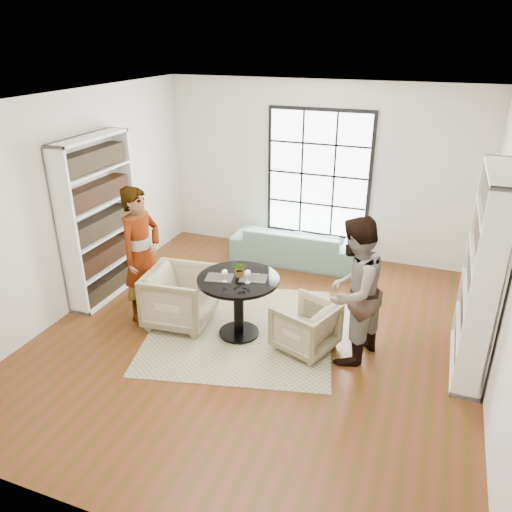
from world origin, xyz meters
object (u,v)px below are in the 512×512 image
at_px(armchair_right, 305,326).
at_px(wine_glass_left, 225,273).
at_px(person_right, 353,292).
at_px(pedestal_table, 238,294).
at_px(flower_centerpiece, 240,269).
at_px(person_left, 142,254).
at_px(armchair_left, 180,297).
at_px(wine_glass_right, 248,274).
at_px(sofa, 295,244).

distance_m(armchair_right, wine_glass_left, 1.21).
xyz_separation_m(armchair_right, person_right, (0.55, 0.00, 0.60)).
relative_size(pedestal_table, flower_centerpiece, 4.99).
bearing_deg(wine_glass_left, person_left, 173.21).
relative_size(person_right, wine_glass_left, 10.73).
xyz_separation_m(armchair_right, person_left, (-2.31, -0.00, 0.63)).
distance_m(armchair_left, wine_glass_right, 1.17).
xyz_separation_m(armchair_left, wine_glass_left, (0.74, -0.15, 0.56)).
height_order(sofa, person_right, person_right).
xyz_separation_m(person_left, wine_glass_left, (1.29, -0.15, 0.01)).
bearing_deg(person_right, person_left, -72.39).
height_order(person_left, flower_centerpiece, person_left).
distance_m(armchair_right, wine_glass_right, 0.98).
distance_m(pedestal_table, wine_glass_right, 0.40).
xyz_separation_m(armchair_left, person_left, (-0.55, -0.00, 0.55)).
relative_size(pedestal_table, sofa, 0.49).
bearing_deg(wine_glass_left, wine_glass_right, 16.07).
bearing_deg(armchair_left, wine_glass_right, -100.39).
bearing_deg(wine_glass_right, sofa, 92.92).
distance_m(person_left, flower_centerpiece, 1.42).
distance_m(armchair_right, person_right, 0.81).
bearing_deg(sofa, flower_centerpiece, 88.28).
xyz_separation_m(person_right, wine_glass_left, (-1.57, -0.16, 0.04)).
xyz_separation_m(armchair_right, wine_glass_left, (-1.02, -0.16, 0.64)).
relative_size(pedestal_table, armchair_left, 1.21).
distance_m(person_right, wine_glass_right, 1.29).
bearing_deg(armchair_right, wine_glass_right, -64.06).
relative_size(person_right, wine_glass_right, 10.47).
distance_m(pedestal_table, person_left, 1.45).
xyz_separation_m(armchair_left, flower_centerpiece, (0.87, 0.04, 0.55)).
bearing_deg(person_left, armchair_left, -80.41).
relative_size(person_left, person_right, 1.03).
distance_m(sofa, wine_glass_left, 2.74).
relative_size(armchair_left, wine_glass_left, 5.08).
xyz_separation_m(sofa, person_right, (1.42, -2.50, 0.60)).
bearing_deg(person_right, pedestal_table, -72.29).
xyz_separation_m(pedestal_table, armchair_right, (0.90, 0.00, -0.29)).
bearing_deg(person_right, wine_glass_left, -66.73).
distance_m(sofa, flower_centerpiece, 2.54).
bearing_deg(pedestal_table, armchair_right, 0.25).
height_order(pedestal_table, person_left, person_left).
bearing_deg(pedestal_table, sofa, 89.37).
relative_size(armchair_left, person_right, 0.47).
bearing_deg(flower_centerpiece, armchair_left, -177.08).
bearing_deg(sofa, person_left, 58.87).
bearing_deg(armchair_left, wine_glass_left, -107.89).
distance_m(sofa, armchair_left, 2.66).
height_order(wine_glass_left, flower_centerpiece, flower_centerpiece).
bearing_deg(wine_glass_left, person_right, 5.72).
distance_m(armchair_left, person_right, 2.37).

